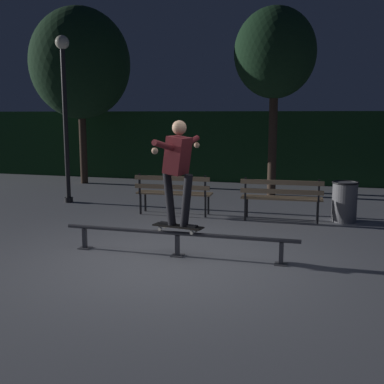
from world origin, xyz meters
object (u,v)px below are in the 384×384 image
at_px(trash_can, 345,201).
at_px(skateboarder, 178,164).
at_px(tree_far_left, 80,64).
at_px(tree_behind_benches, 275,54).
at_px(lamp_post_left, 64,98).
at_px(grind_rail, 177,237).
at_px(skateboard, 178,227).
at_px(park_bench_leftmost, 173,190).
at_px(park_bench_left_center, 282,195).

bearing_deg(trash_can, skateboarder, -128.40).
distance_m(tree_far_left, trash_can, 8.89).
relative_size(tree_behind_benches, tree_far_left, 0.91).
bearing_deg(lamp_post_left, grind_rail, -42.45).
xyz_separation_m(skateboard, trash_can, (2.48, 3.13, -0.04)).
bearing_deg(park_bench_leftmost, grind_rail, -71.09).
xyz_separation_m(grind_rail, park_bench_leftmost, (-0.96, 2.79, 0.25)).
relative_size(skateboard, skateboarder, 0.51).
xyz_separation_m(skateboard, lamp_post_left, (-3.87, 3.53, 2.03)).
bearing_deg(grind_rail, trash_can, 51.44).
relative_size(tree_far_left, lamp_post_left, 1.34).
relative_size(skateboarder, lamp_post_left, 0.40).
xyz_separation_m(park_bench_left_center, lamp_post_left, (-5.15, 0.74, 1.94)).
relative_size(park_bench_left_center, trash_can, 2.02).
distance_m(tree_behind_benches, tree_far_left, 5.85).
bearing_deg(tree_far_left, lamp_post_left, -68.38).
xyz_separation_m(skateboard, skateboarder, (0.00, -0.00, 0.94)).
bearing_deg(tree_behind_benches, lamp_post_left, -152.80).
height_order(grind_rail, skateboarder, skateboarder).
bearing_deg(tree_far_left, grind_rail, -52.36).
height_order(skateboarder, park_bench_left_center, skateboarder).
bearing_deg(trash_can, tree_far_left, 155.53).
height_order(skateboard, skateboarder, skateboarder).
height_order(grind_rail, trash_can, trash_can).
relative_size(park_bench_leftmost, trash_can, 2.02).
height_order(park_bench_left_center, tree_far_left, tree_far_left).
bearing_deg(park_bench_left_center, grind_rail, -114.78).
relative_size(grind_rail, park_bench_left_center, 2.24).
distance_m(skateboarder, tree_far_left, 8.59).
distance_m(park_bench_leftmost, tree_behind_benches, 4.69).
relative_size(skateboarder, park_bench_left_center, 0.96).
height_order(skateboarder, tree_far_left, tree_far_left).
relative_size(skateboarder, trash_can, 1.95).
bearing_deg(grind_rail, tree_far_left, 127.64).
distance_m(grind_rail, lamp_post_left, 5.67).
bearing_deg(skateboard, grind_rail, -180.00).
height_order(skateboard, park_bench_left_center, park_bench_left_center).
distance_m(grind_rail, park_bench_leftmost, 2.96).
bearing_deg(tree_far_left, park_bench_left_center, -30.73).
height_order(grind_rail, lamp_post_left, lamp_post_left).
bearing_deg(park_bench_leftmost, skateboarder, -70.84).
bearing_deg(tree_behind_benches, grind_rail, -97.28).
height_order(park_bench_left_center, tree_behind_benches, tree_behind_benches).
bearing_deg(lamp_post_left, trash_can, -3.64).
bearing_deg(park_bench_leftmost, tree_behind_benches, 61.22).
xyz_separation_m(skateboarder, lamp_post_left, (-3.87, 3.53, 1.09)).
xyz_separation_m(grind_rail, lamp_post_left, (-3.86, 3.53, 2.19)).
height_order(grind_rail, tree_far_left, tree_far_left).
height_order(skateboarder, trash_can, skateboarder).
bearing_deg(tree_behind_benches, park_bench_left_center, -80.26).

